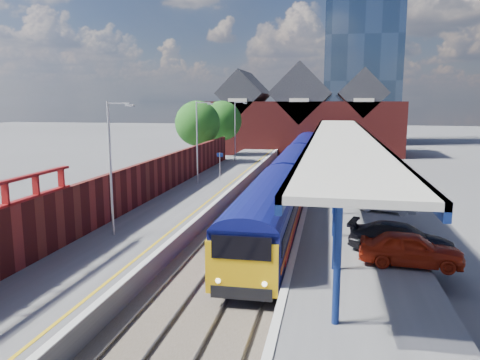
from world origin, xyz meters
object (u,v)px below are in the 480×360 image
object	(u,v)px
lamp_post_c	(199,137)
parked_car_silver	(387,203)
platform_sign	(220,162)
parked_car_dark	(401,239)
train	(300,158)
lamp_post_b	(113,160)
lamp_post_d	(236,127)
parked_car_red	(411,249)
parked_car_blue	(352,173)

from	to	relation	value
lamp_post_c	parked_car_silver	size ratio (longest dim) A/B	1.87
platform_sign	parked_car_dark	xyz separation A→B (m)	(13.04, -18.26, -0.99)
lamp_post_c	parked_car_dark	bearing A→B (deg)	-48.47
train	lamp_post_b	bearing A→B (deg)	-106.14
platform_sign	parked_car_silver	xyz separation A→B (m)	(13.33, -9.86, -1.07)
platform_sign	lamp_post_d	bearing A→B (deg)	95.56
lamp_post_c	lamp_post_d	bearing A→B (deg)	90.00
platform_sign	parked_car_red	xyz separation A→B (m)	(13.21, -19.92, -0.95)
lamp_post_d	parked_car_blue	bearing A→B (deg)	-40.69
lamp_post_c	platform_sign	distance (m)	3.34
lamp_post_d	parked_car_blue	distance (m)	17.49
lamp_post_b	parked_car_silver	bearing A→B (deg)	28.97
parked_car_silver	lamp_post_c	bearing A→B (deg)	78.79
train	lamp_post_d	bearing A→B (deg)	148.31
parked_car_red	lamp_post_b	bearing A→B (deg)	87.45
train	parked_car_red	distance (m)	29.84
parked_car_dark	parked_car_blue	distance (m)	21.13
lamp_post_d	parked_car_silver	distance (m)	28.23
platform_sign	parked_car_blue	xyz separation A→B (m)	(11.64, 2.82, -1.12)
lamp_post_c	lamp_post_b	bearing A→B (deg)	-90.00
lamp_post_b	train	bearing A→B (deg)	73.86
train	parked_car_red	bearing A→B (deg)	-77.00
parked_car_dark	lamp_post_b	bearing A→B (deg)	102.95
lamp_post_d	platform_sign	world-z (taller)	lamp_post_d
platform_sign	lamp_post_c	bearing A→B (deg)	-124.26
lamp_post_b	lamp_post_d	bearing A→B (deg)	90.00
lamp_post_b	platform_sign	distance (m)	18.20
parked_car_blue	lamp_post_b	bearing A→B (deg)	135.43
parked_car_blue	parked_car_red	bearing A→B (deg)	171.35
lamp_post_b	platform_sign	xyz separation A→B (m)	(1.36, 18.00, -2.30)
lamp_post_d	train	bearing A→B (deg)	-31.69
train	parked_car_red	xyz separation A→B (m)	(6.71, -29.07, -0.39)
parked_car_dark	parked_car_blue	size ratio (longest dim) A/B	1.16
lamp_post_d	parked_car_blue	world-z (taller)	lamp_post_d
lamp_post_d	parked_car_dark	bearing A→B (deg)	-65.94
train	parked_car_dark	size ratio (longest dim) A/B	13.71
platform_sign	train	bearing A→B (deg)	54.64
lamp_post_b	platform_sign	world-z (taller)	lamp_post_b
lamp_post_d	lamp_post_c	bearing A→B (deg)	-90.00
train	lamp_post_d	distance (m)	9.67
train	lamp_post_c	size ratio (longest dim) A/B	9.42
lamp_post_d	parked_car_dark	distance (m)	35.49
parked_car_red	parked_car_dark	bearing A→B (deg)	10.59
parked_car_red	train	bearing A→B (deg)	17.97
train	parked_car_silver	bearing A→B (deg)	-70.21
platform_sign	parked_car_dark	size ratio (longest dim) A/B	0.52
platform_sign	lamp_post_b	bearing A→B (deg)	-94.33
train	lamp_post_b	world-z (taller)	lamp_post_b
lamp_post_b	lamp_post_c	size ratio (longest dim) A/B	1.00
lamp_post_b	parked_car_red	xyz separation A→B (m)	(14.57, -1.92, -3.26)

